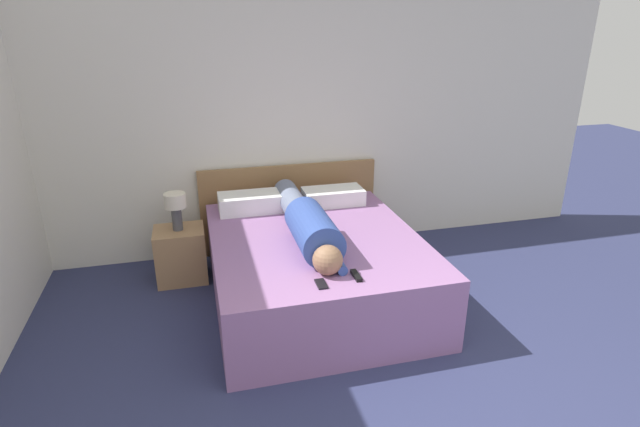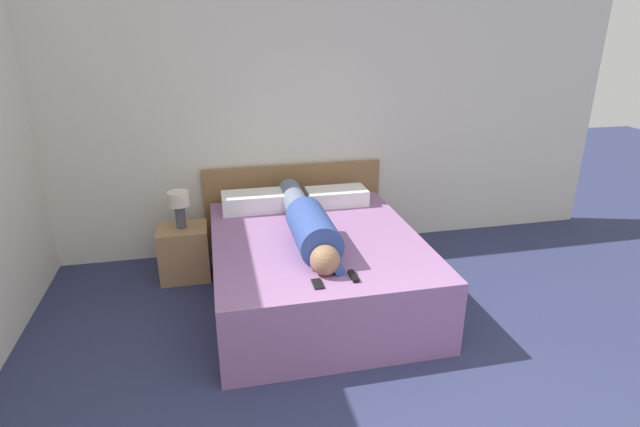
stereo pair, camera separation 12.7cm
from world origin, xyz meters
name	(u,v)px [view 1 (the left image)]	position (x,y,z in m)	size (l,w,h in m)	color
wall_back	(308,117)	(0.00, 3.45, 1.30)	(6.10, 0.06, 2.60)	silver
bed	(316,268)	(-0.22, 2.33, 0.28)	(1.62, 1.93, 0.56)	#936699
headboard	(290,207)	(-0.22, 3.38, 0.43)	(1.74, 0.04, 0.86)	olive
nightstand	(181,255)	(-1.28, 2.96, 0.24)	(0.43, 0.36, 0.48)	#A37A51
table_lamp	(176,205)	(-1.28, 2.96, 0.70)	(0.18, 0.18, 0.33)	#4C4C51
person_lying	(307,223)	(-0.29, 2.31, 0.69)	(0.31, 1.62, 0.31)	#936B4C
pillow_near_headboard	(252,202)	(-0.63, 3.03, 0.64)	(0.58, 0.29, 0.16)	white
pillow_second	(333,196)	(0.13, 3.03, 0.63)	(0.55, 0.29, 0.14)	white
tv_remote	(356,276)	(-0.12, 1.61, 0.57)	(0.04, 0.15, 0.02)	black
cell_phone	(321,284)	(-0.37, 1.57, 0.57)	(0.06, 0.13, 0.01)	black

